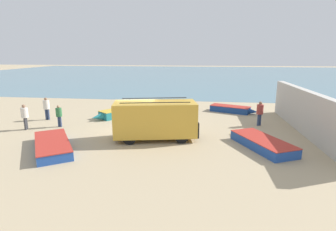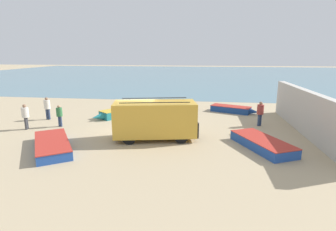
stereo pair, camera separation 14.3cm
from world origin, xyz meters
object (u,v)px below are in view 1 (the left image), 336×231
Objects in this scene: parked_van at (156,119)px; fishing_rowboat_2 at (52,144)px; fisherman_2 at (59,114)px; fisherman_3 at (46,106)px; fishing_rowboat_3 at (232,109)px; fishing_rowboat_1 at (122,112)px; fisherman_1 at (25,115)px; fisherman_0 at (260,111)px; fishing_rowboat_0 at (261,142)px.

fishing_rowboat_2 is at bearing -167.23° from parked_van.
fisherman_2 is 0.88× the size of fisherman_3.
fishing_rowboat_3 is 15.71m from fisherman_3.
fishing_rowboat_1 is 8.27m from fishing_rowboat_2.
fishing_rowboat_3 is at bearing 128.78° from fisherman_2.
parked_van is 7.64m from fisherman_2.
fishing_rowboat_2 is 3.23× the size of fisherman_2.
fishing_rowboat_3 is 2.36× the size of fisherman_1.
fisherman_2 is (-14.41, -2.20, -0.13)m from fisherman_0.
fisherman_2 is (-3.47, -3.81, 0.63)m from fishing_rowboat_1.
fishing_rowboat_0 is at bearing -115.64° from fishing_rowboat_2.
fisherman_0 is at bearing 110.49° from fisherman_2.
fisherman_1 is at bearing -51.20° from fisherman_2.
parked_van reaches higher than fisherman_0.
fisherman_3 is at bearing -0.99° from fishing_rowboat_2.
fisherman_2 is (-1.97, 4.32, 0.69)m from fishing_rowboat_2.
fishing_rowboat_3 reaches higher than fishing_rowboat_2.
fishing_rowboat_2 is at bearing 36.33° from fisherman_2.
fisherman_0 is (10.94, -1.61, 0.75)m from fishing_rowboat_1.
fisherman_2 is at bearing -164.53° from fisherman_1.
fishing_rowboat_3 is 16.66m from fisherman_1.
fisherman_0 is at bearing 119.07° from fishing_rowboat_1.
fishing_rowboat_1 is at bearing 113.16° from parked_van.
fishing_rowboat_1 is 2.93× the size of fisherman_2.
parked_van is at bearing 163.12° from fisherman_1.
fisherman_1 is (-14.83, -7.55, 0.78)m from fishing_rowboat_3.
parked_van is at bearing 87.62° from fisherman_2.
fisherman_0 is (0.84, 4.73, 0.80)m from fishing_rowboat_0.
fisherman_1 is at bearing 1.54° from fisherman_3.
fishing_rowboat_3 is 14.47m from fisherman_2.
fisherman_3 is at bearing -32.95° from fishing_rowboat_1.
parked_van reaches higher than fishing_rowboat_0.
fishing_rowboat_2 is 14.07m from fisherman_0.
fisherman_0 is 1.14× the size of fisherman_2.
fisherman_3 is (-4.05, 6.15, 0.82)m from fishing_rowboat_2.
fisherman_3 is (-2.08, 1.83, 0.13)m from fisherman_2.
fisherman_2 is at bearing -4.90° from fishing_rowboat_1.
fishing_rowboat_0 is 2.75× the size of fisherman_1.
fisherman_2 reaches higher than fishing_rowboat_1.
fisherman_2 is 2.78m from fisherman_3.
fisherman_1 is (-9.35, 0.88, -0.21)m from parked_van.
fisherman_3 is at bearing -119.52° from fisherman_2.
fishing_rowboat_1 reaches higher than fishing_rowboat_0.
fishing_rowboat_1 is at bearing 32.07° from fishing_rowboat_0.
fisherman_2 is at bearing -129.93° from fishing_rowboat_3.
fisherman_0 is 16.50m from fisherman_3.
fishing_rowboat_1 is (-10.09, 6.34, 0.05)m from fishing_rowboat_0.
fishing_rowboat_1 is 5.95m from fisherman_3.
fishing_rowboat_3 is 2.33× the size of fisherman_3.
parked_van is 1.04× the size of fishing_rowboat_2.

